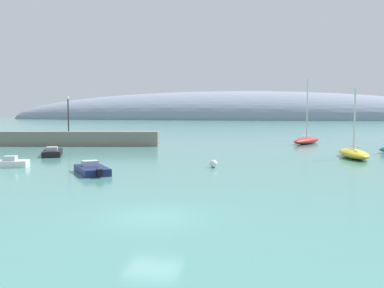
# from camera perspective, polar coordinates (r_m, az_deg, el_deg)

# --- Properties ---
(water) EXTENTS (600.00, 600.00, 0.00)m
(water) POSITION_cam_1_polar(r_m,az_deg,el_deg) (19.19, -5.43, -9.89)
(water) COLOR teal
(water) RESTS_ON ground
(breakwater_rocks) EXTENTS (27.63, 8.46, 2.02)m
(breakwater_rocks) POSITION_cam_1_polar(r_m,az_deg,el_deg) (61.13, -17.63, 0.73)
(breakwater_rocks) COLOR gray
(breakwater_rocks) RESTS_ON ground
(distant_ridge) EXTENTS (298.68, 66.92, 35.49)m
(distant_ridge) POSITION_cam_1_polar(r_m,az_deg,el_deg) (263.69, 4.79, 3.40)
(distant_ridge) COLOR gray
(distant_ridge) RESTS_ON ground
(sailboat_yellow_near_shore) EXTENTS (3.10, 7.19, 7.15)m
(sailboat_yellow_near_shore) POSITION_cam_1_polar(r_m,az_deg,el_deg) (45.52, 21.41, -1.19)
(sailboat_yellow_near_shore) COLOR yellow
(sailboat_yellow_near_shore) RESTS_ON water
(sailboat_red_outer_mooring) EXTENTS (5.42, 8.48, 9.64)m
(sailboat_red_outer_mooring) POSITION_cam_1_polar(r_m,az_deg,el_deg) (63.97, 15.53, 0.52)
(sailboat_red_outer_mooring) COLOR red
(sailboat_red_outer_mooring) RESTS_ON water
(motorboat_white_foreground) EXTENTS (4.65, 2.93, 0.96)m
(motorboat_white_foreground) POSITION_cam_1_polar(r_m,az_deg,el_deg) (39.17, -24.63, -2.44)
(motorboat_white_foreground) COLOR white
(motorboat_white_foreground) RESTS_ON water
(motorboat_black_alongside_breakwater) EXTENTS (3.95, 5.53, 1.01)m
(motorboat_black_alongside_breakwater) POSITION_cam_1_polar(r_m,az_deg,el_deg) (47.54, -18.69, -1.09)
(motorboat_black_alongside_breakwater) COLOR black
(motorboat_black_alongside_breakwater) RESTS_ON water
(motorboat_navy_outer) EXTENTS (4.18, 4.58, 0.94)m
(motorboat_navy_outer) POSITION_cam_1_polar(r_m,az_deg,el_deg) (32.82, -13.66, -3.43)
(motorboat_navy_outer) COLOR navy
(motorboat_navy_outer) RESTS_ON water
(mooring_buoy_white) EXTENTS (0.67, 0.67, 0.67)m
(mooring_buoy_white) POSITION_cam_1_polar(r_m,az_deg,el_deg) (35.33, 2.98, -2.73)
(mooring_buoy_white) COLOR silver
(mooring_buoy_white) RESTS_ON water
(harbor_lamp_post) EXTENTS (0.36, 0.36, 4.86)m
(harbor_lamp_post) POSITION_cam_1_polar(r_m,az_deg,el_deg) (60.32, -16.73, 4.47)
(harbor_lamp_post) COLOR black
(harbor_lamp_post) RESTS_ON breakwater_rocks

